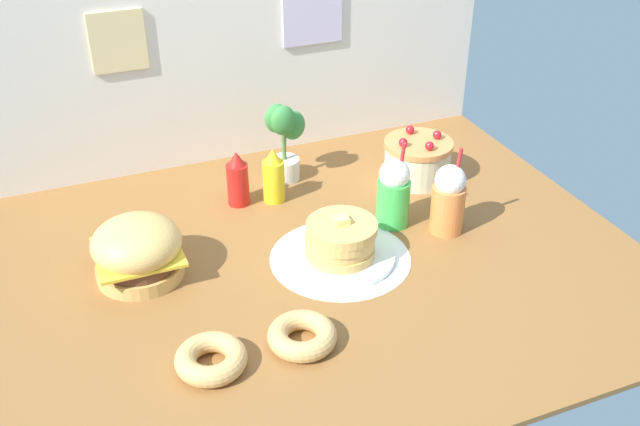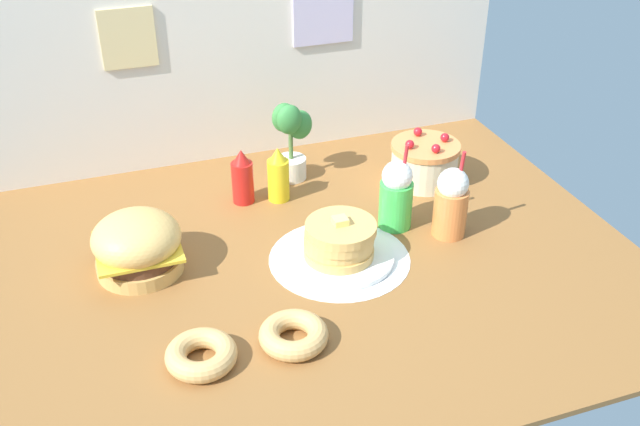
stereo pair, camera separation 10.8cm
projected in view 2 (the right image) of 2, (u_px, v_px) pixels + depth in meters
ground_plane at (307, 264)px, 2.50m from camera, size 2.24×1.73×0.02m
back_wall at (237, 32)px, 2.90m from camera, size 2.24×0.04×1.06m
doily_mat at (339, 258)px, 2.50m from camera, size 0.48×0.48×0.00m
burger at (137, 245)px, 2.40m from camera, size 0.29×0.29×0.21m
pancake_stack at (339, 244)px, 2.47m from camera, size 0.37×0.37×0.16m
layer_cake at (424, 162)px, 2.92m from camera, size 0.27×0.27×0.20m
ketchup_bottle at (242, 178)px, 2.78m from camera, size 0.08×0.08×0.22m
mustard_bottle at (278, 176)px, 2.79m from camera, size 0.08×0.08×0.22m
cream_soda_cup at (396, 195)px, 2.62m from camera, size 0.12×0.12×0.33m
orange_float_cup at (452, 203)px, 2.57m from camera, size 0.12×0.12×0.33m
donut_pink_glaze at (201, 354)px, 2.06m from camera, size 0.20×0.20×0.06m
donut_chocolate at (294, 334)px, 2.13m from camera, size 0.20×0.20×0.06m
potted_plant at (291, 138)px, 2.90m from camera, size 0.15×0.14×0.33m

